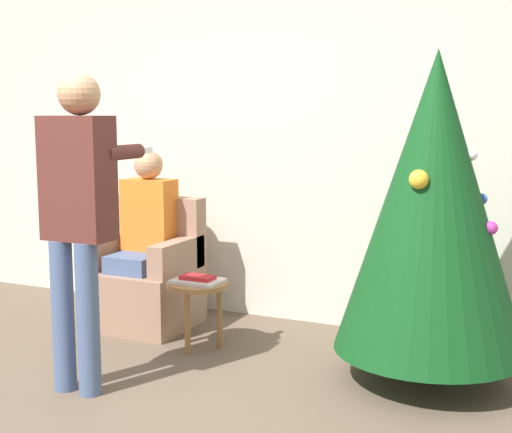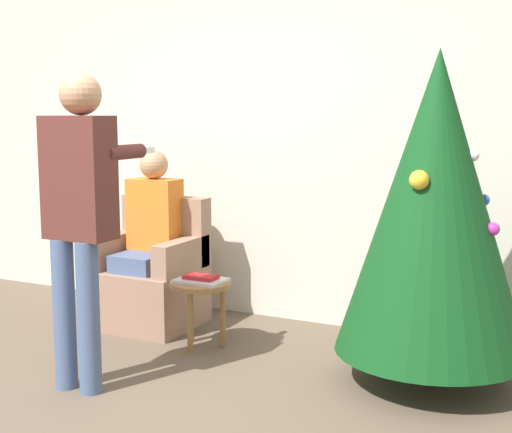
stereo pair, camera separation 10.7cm
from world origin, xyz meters
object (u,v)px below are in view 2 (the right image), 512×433
(side_stool, at_px, (201,293))
(armchair, at_px, (152,278))
(christmas_tree, at_px, (435,204))
(person_standing, at_px, (80,204))
(person_seated, at_px, (149,231))

(side_stool, bearing_deg, armchair, 152.67)
(side_stool, bearing_deg, christmas_tree, 1.70)
(christmas_tree, xyz_separation_m, person_standing, (-1.67, -0.89, 0.00))
(armchair, distance_m, person_standing, 1.38)
(person_seated, bearing_deg, person_standing, -72.85)
(christmas_tree, relative_size, person_standing, 1.08)
(christmas_tree, bearing_deg, person_seated, 173.29)
(person_seated, height_order, person_standing, person_standing)
(christmas_tree, height_order, side_stool, christmas_tree)
(armchair, xyz_separation_m, side_stool, (0.58, -0.30, 0.03))
(armchair, xyz_separation_m, person_standing, (0.35, -1.14, 0.68))
(armchair, height_order, side_stool, armchair)
(christmas_tree, bearing_deg, side_stool, -178.30)
(christmas_tree, relative_size, armchair, 2.05)
(christmas_tree, distance_m, armchair, 2.15)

